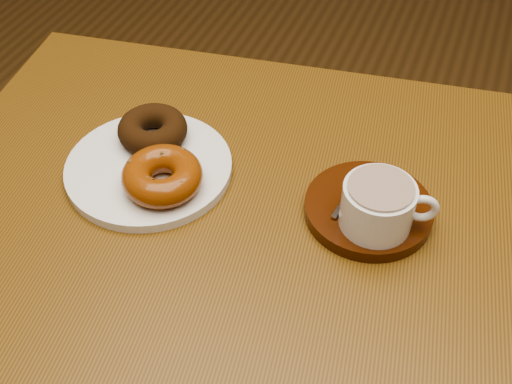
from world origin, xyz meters
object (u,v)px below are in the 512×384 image
(cafe_table, at_px, (243,260))
(saucer, at_px, (368,209))
(donut_plate, at_px, (149,168))
(coffee_cup, at_px, (379,205))

(cafe_table, bearing_deg, saucer, 4.10)
(cafe_table, relative_size, donut_plate, 4.12)
(cafe_table, relative_size, saucer, 5.71)
(cafe_table, height_order, saucer, saucer)
(donut_plate, distance_m, saucer, 0.30)
(donut_plate, height_order, saucer, saucer)
(cafe_table, distance_m, coffee_cup, 0.25)
(saucer, xyz_separation_m, coffee_cup, (0.01, -0.03, 0.04))
(cafe_table, distance_m, donut_plate, 0.19)
(saucer, distance_m, coffee_cup, 0.05)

